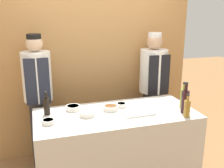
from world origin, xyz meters
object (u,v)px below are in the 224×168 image
(sauce_bowl_white, at_px, (48,121))
(cutting_board, at_px, (138,113))
(bottle_vinegar, at_px, (187,108))
(chef_left, at_px, (39,98))
(sauce_bowl_green, at_px, (73,108))
(bottle_oil, at_px, (184,98))
(sauce_bowl_yellow, at_px, (121,105))
(bottle_wine, at_px, (185,101))
(sauce_bowl_orange, at_px, (87,113))
(bottle_soy, at_px, (47,106))
(sauce_bowl_brown, at_px, (111,108))
(chef_right, at_px, (153,89))

(sauce_bowl_white, bearing_deg, cutting_board, -0.59)
(bottle_vinegar, xyz_separation_m, chef_left, (-1.44, 1.06, -0.09))
(sauce_bowl_green, bearing_deg, bottle_oil, -13.90)
(sauce_bowl_yellow, relative_size, bottle_wine, 0.34)
(cutting_board, bearing_deg, sauce_bowl_green, 155.03)
(sauce_bowl_yellow, height_order, cutting_board, sauce_bowl_yellow)
(sauce_bowl_green, bearing_deg, sauce_bowl_orange, -61.70)
(cutting_board, relative_size, bottle_soy, 1.29)
(sauce_bowl_white, xyz_separation_m, bottle_wine, (1.42, -0.12, 0.11))
(sauce_bowl_brown, xyz_separation_m, bottle_soy, (-0.68, 0.08, 0.07))
(cutting_board, height_order, bottle_soy, bottle_soy)
(chef_right, bearing_deg, chef_left, 180.00)
(bottle_wine, distance_m, bottle_vinegar, 0.13)
(sauce_bowl_white, height_order, bottle_oil, bottle_oil)
(bottle_oil, relative_size, chef_left, 0.17)
(bottle_vinegar, bearing_deg, cutting_board, 152.99)
(sauce_bowl_orange, xyz_separation_m, sauce_bowl_yellow, (0.43, 0.15, -0.00))
(sauce_bowl_white, relative_size, bottle_soy, 0.48)
(sauce_bowl_orange, bearing_deg, bottle_vinegar, -18.07)
(cutting_board, bearing_deg, bottle_vinegar, -27.01)
(bottle_vinegar, bearing_deg, sauce_bowl_brown, 149.59)
(cutting_board, height_order, bottle_vinegar, bottle_vinegar)
(sauce_bowl_brown, bearing_deg, sauce_bowl_orange, -162.65)
(sauce_bowl_white, xyz_separation_m, bottle_vinegar, (1.38, -0.24, 0.07))
(sauce_bowl_green, xyz_separation_m, cutting_board, (0.65, -0.30, -0.02))
(bottle_vinegar, distance_m, chef_right, 1.07)
(sauce_bowl_yellow, height_order, bottle_oil, bottle_oil)
(bottle_oil, bearing_deg, chef_right, 88.61)
(cutting_board, distance_m, bottle_wine, 0.52)
(bottle_vinegar, bearing_deg, bottle_soy, 160.60)
(sauce_bowl_brown, relative_size, chef_right, 0.10)
(chef_right, bearing_deg, bottle_oil, -91.39)
(sauce_bowl_green, bearing_deg, chef_left, 123.61)
(sauce_bowl_yellow, distance_m, chef_right, 0.89)
(sauce_bowl_white, distance_m, bottle_vinegar, 1.40)
(sauce_bowl_white, bearing_deg, sauce_bowl_green, 45.69)
(sauce_bowl_white, height_order, bottle_wine, bottle_wine)
(sauce_bowl_green, bearing_deg, sauce_bowl_white, -134.31)
(bottle_soy, height_order, chef_right, chef_right)
(sauce_bowl_green, distance_m, chef_left, 0.64)
(sauce_bowl_white, height_order, chef_left, chef_left)
(cutting_board, bearing_deg, bottle_oil, 0.71)
(sauce_bowl_yellow, xyz_separation_m, cutting_board, (0.11, -0.25, -0.01))
(sauce_bowl_yellow, relative_size, sauce_bowl_brown, 0.68)
(chef_left, bearing_deg, chef_right, -0.00)
(chef_right, bearing_deg, sauce_bowl_yellow, -138.77)
(sauce_bowl_green, bearing_deg, cutting_board, -24.97)
(sauce_bowl_green, relative_size, bottle_oil, 0.53)
(sauce_bowl_yellow, relative_size, chef_left, 0.07)
(sauce_bowl_white, bearing_deg, chef_right, 28.79)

